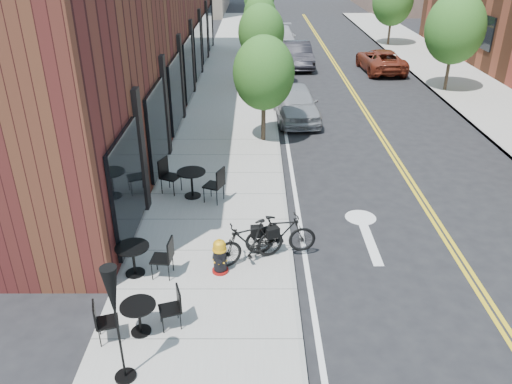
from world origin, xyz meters
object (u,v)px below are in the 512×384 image
object	(u,v)px
bistro_set_b	(133,256)
parked_car_c	(280,39)
bistro_set_c	(192,180)
parked_car_a	(296,103)
fire_hydrant	(220,256)
bicycle_left	(249,242)
parked_car_b	(297,55)
parked_car_far	(381,60)
bistro_set_a	(139,315)
bicycle_right	(281,234)
patio_umbrella	(113,302)

from	to	relation	value
bistro_set_b	parked_car_c	distance (m)	26.45
bistro_set_c	parked_car_a	world-z (taller)	parked_car_a
fire_hydrant	bicycle_left	distance (m)	0.78
fire_hydrant	parked_car_b	xyz separation A→B (m)	(3.29, 20.84, 0.19)
bicycle_left	parked_car_far	xyz separation A→B (m)	(7.34, 19.26, -0.01)
bistro_set_a	bicycle_left	bearing A→B (deg)	30.87
bistro_set_a	parked_car_b	distance (m)	23.26
bistro_set_c	bistro_set_a	bearing A→B (deg)	-69.84
parked_car_a	parked_car_far	xyz separation A→B (m)	(5.50, 8.60, -0.08)
bistro_set_a	bistro_set_b	bearing A→B (deg)	87.33
fire_hydrant	parked_car_a	size ratio (longest dim) A/B	0.20
bicycle_left	parked_car_far	world-z (taller)	parked_car_far
bistro_set_b	bicycle_right	bearing A→B (deg)	19.81
bicycle_right	bistro_set_c	bearing A→B (deg)	33.49
bicycle_left	bicycle_right	xyz separation A→B (m)	(0.74, 0.36, -0.01)
parked_car_far	patio_umbrella	bearing A→B (deg)	64.58
fire_hydrant	parked_car_a	distance (m)	11.34
fire_hydrant	parked_car_b	world-z (taller)	parked_car_b
bicycle_left	parked_car_b	bearing A→B (deg)	147.99
bicycle_right	bistro_set_a	bearing A→B (deg)	128.06
bistro_set_a	bistro_set_c	size ratio (longest dim) A/B	0.82
parked_car_a	bistro_set_a	bearing A→B (deg)	-111.17
fire_hydrant	bicycle_left	bearing A→B (deg)	37.40
bistro_set_b	patio_umbrella	xyz separation A→B (m)	(0.47, -2.98, 1.17)
parked_car_far	fire_hydrant	bearing A→B (deg)	65.00
fire_hydrant	bistro_set_c	world-z (taller)	bistro_set_c
patio_umbrella	parked_car_a	world-z (taller)	patio_umbrella
fire_hydrant	bicycle_right	world-z (taller)	bicycle_right
bistro_set_b	patio_umbrella	bearing A→B (deg)	-75.55
bicycle_left	bistro_set_c	world-z (taller)	bicycle_left
parked_car_far	bicycle_right	bearing A→B (deg)	67.87
bicycle_left	bistro_set_c	bearing A→B (deg)	-177.45
bicycle_right	parked_car_b	xyz separation A→B (m)	(1.90, 20.07, 0.09)
patio_umbrella	parked_car_a	size ratio (longest dim) A/B	0.55
bicycle_right	patio_umbrella	world-z (taller)	patio_umbrella
bistro_set_b	bistro_set_c	size ratio (longest dim) A/B	0.91
fire_hydrant	bistro_set_b	size ratio (longest dim) A/B	0.49
bicycle_right	bistro_set_a	distance (m)	3.89
bistro_set_c	bistro_set_b	bearing A→B (deg)	-79.16
bicycle_left	parked_car_a	world-z (taller)	parked_car_a
patio_umbrella	bistro_set_a	bearing A→B (deg)	87.93
bicycle_left	fire_hydrant	bearing A→B (deg)	-83.16
bistro_set_c	bicycle_right	bearing A→B (deg)	-26.60
bistro_set_a	patio_umbrella	bearing A→B (deg)	-110.05
bistro_set_b	parked_car_far	bearing A→B (deg)	68.82
bicycle_right	bistro_set_c	world-z (taller)	bistro_set_c
bicycle_left	parked_car_c	size ratio (longest dim) A/B	0.33
bistro_set_a	parked_car_c	xyz separation A→B (m)	(3.89, 27.95, 0.21)
bicycle_left	parked_car_c	bearing A→B (deg)	151.23
fire_hydrant	parked_car_far	bearing A→B (deg)	73.77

